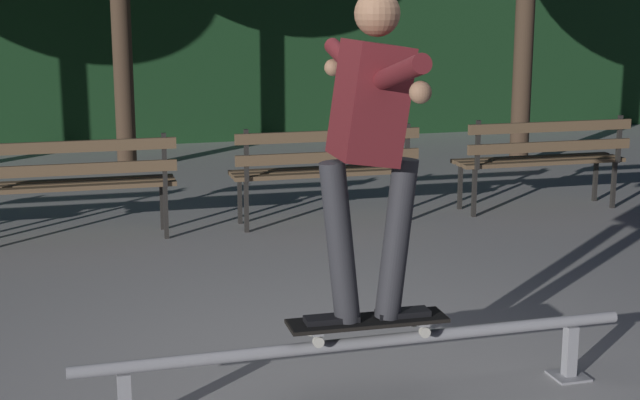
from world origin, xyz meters
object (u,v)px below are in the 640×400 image
object	(u,v)px
park_bench_left_center	(75,177)
park_bench_rightmost	(543,153)
skateboard	(367,322)
skateboarder	(370,130)
park_bench_right_center	(325,164)
grind_rail	(362,351)

from	to	relation	value
park_bench_left_center	park_bench_rightmost	bearing A→B (deg)	0.00
park_bench_left_center	park_bench_rightmost	world-z (taller)	same
skateboard	park_bench_rightmost	bearing A→B (deg)	50.84
skateboarder	park_bench_right_center	distance (m)	3.73
skateboard	grind_rail	bearing A→B (deg)	180.00
park_bench_rightmost	skateboard	bearing A→B (deg)	-129.16
grind_rail	park_bench_rightmost	size ratio (longest dim) A/B	1.73
grind_rail	skateboarder	size ratio (longest dim) A/B	1.78
skateboard	skateboarder	xyz separation A→B (m)	(0.00, -0.00, 0.94)
skateboarder	park_bench_left_center	xyz separation A→B (m)	(-1.28, 3.55, -0.81)
grind_rail	skateboarder	world-z (taller)	skateboarder
park_bench_left_center	skateboard	bearing A→B (deg)	-70.28
grind_rail	park_bench_left_center	size ratio (longest dim) A/B	1.73
skateboard	skateboarder	distance (m)	0.94
grind_rail	skateboarder	xyz separation A→B (m)	(0.03, -0.00, 1.08)
grind_rail	park_bench_right_center	world-z (taller)	park_bench_right_center
grind_rail	park_bench_rightmost	bearing A→B (deg)	50.60
grind_rail	park_bench_right_center	distance (m)	3.66
skateboard	park_bench_left_center	world-z (taller)	park_bench_left_center
grind_rail	park_bench_left_center	bearing A→B (deg)	109.36
skateboarder	park_bench_left_center	size ratio (longest dim) A/B	0.97
park_bench_rightmost	skateboarder	bearing A→B (deg)	-129.13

